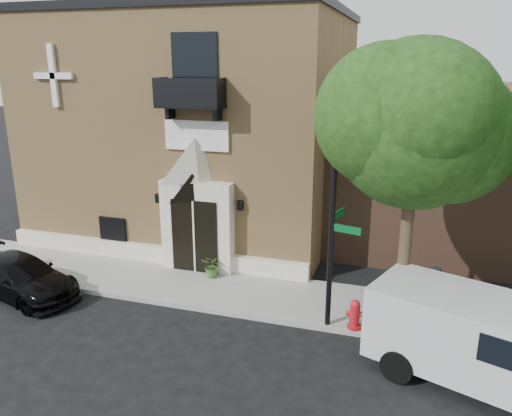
{
  "coord_description": "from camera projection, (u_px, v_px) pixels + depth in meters",
  "views": [
    {
      "loc": [
        5.96,
        -12.45,
        7.34
      ],
      "look_at": [
        1.39,
        2.0,
        2.83
      ],
      "focal_mm": 35.0,
      "sensor_mm": 36.0,
      "label": 1
    }
  ],
  "objects": [
    {
      "name": "street_sign",
      "position": [
        333.0,
        229.0,
        13.35
      ],
      "size": [
        0.88,
        1.03,
        5.65
      ],
      "rotation": [
        0.0,
        0.0,
        -0.26
      ],
      "color": "black",
      "rests_on": "sidewalk"
    },
    {
      "name": "street_tree_left",
      "position": [
        417.0,
        123.0,
        12.1
      ],
      "size": [
        4.97,
        4.38,
        7.77
      ],
      "color": "#38281C",
      "rests_on": "sidewalk"
    },
    {
      "name": "pedestrian_near",
      "position": [
        433.0,
        298.0,
        13.6
      ],
      "size": [
        0.73,
        0.52,
        1.89
      ],
      "primitive_type": "imported",
      "rotation": [
        0.0,
        0.0,
        3.24
      ],
      "color": "black",
      "rests_on": "sidewalk"
    },
    {
      "name": "ground",
      "position": [
        193.0,
        311.0,
        15.19
      ],
      "size": [
        120.0,
        120.0,
        0.0
      ],
      "primitive_type": "plane",
      "color": "black",
      "rests_on": "ground"
    },
    {
      "name": "cargo_van",
      "position": [
        498.0,
        345.0,
        11.18
      ],
      "size": [
        5.66,
        3.81,
        2.16
      ],
      "rotation": [
        0.0,
        0.0,
        -0.36
      ],
      "color": "silver",
      "rests_on": "ground"
    },
    {
      "name": "dumpster",
      "position": [
        429.0,
        307.0,
        13.68
      ],
      "size": [
        2.23,
        1.56,
        1.32
      ],
      "rotation": [
        0.0,
        0.0,
        -0.22
      ],
      "color": "#0E3515",
      "rests_on": "sidewalk"
    },
    {
      "name": "black_sedan",
      "position": [
        20.0,
        277.0,
        16.07
      ],
      "size": [
        4.71,
        2.84,
        1.28
      ],
      "primitive_type": "imported",
      "rotation": [
        0.0,
        0.0,
        1.32
      ],
      "color": "black",
      "rests_on": "ground"
    },
    {
      "name": "church",
      "position": [
        202.0,
        124.0,
        22.0
      ],
      "size": [
        12.2,
        11.01,
        9.3
      ],
      "color": "tan",
      "rests_on": "ground"
    },
    {
      "name": "sidewalk",
      "position": [
        240.0,
        292.0,
        16.25
      ],
      "size": [
        42.0,
        3.0,
        0.15
      ],
      "primitive_type": "cube",
      "color": "gray",
      "rests_on": "ground"
    },
    {
      "name": "planter",
      "position": [
        213.0,
        266.0,
        17.08
      ],
      "size": [
        0.86,
        0.79,
        0.8
      ],
      "primitive_type": "imported",
      "rotation": [
        0.0,
        0.0,
        -0.27
      ],
      "color": "#44672C",
      "rests_on": "sidewalk"
    },
    {
      "name": "fire_hydrant",
      "position": [
        355.0,
        314.0,
        13.81
      ],
      "size": [
        0.49,
        0.39,
        0.86
      ],
      "color": "#B1161E",
      "rests_on": "sidewalk"
    }
  ]
}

